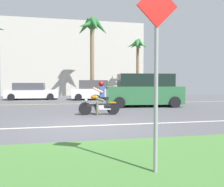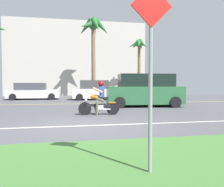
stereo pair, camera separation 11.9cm
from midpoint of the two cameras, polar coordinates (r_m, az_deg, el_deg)
The scene contains 13 objects.
ground at distance 10.51m, azimuth -8.46°, elevation -5.18°, with size 56.00×30.00×0.04m, color #545459.
grass_median at distance 3.61m, azimuth -2.50°, elevation -19.49°, with size 56.00×3.80×0.06m, color #477A38.
lane_line_near at distance 7.55m, azimuth -7.31°, elevation -8.02°, with size 50.40×0.12×0.01m, color silver.
lane_line_far at distance 15.73m, azimuth -9.41°, elevation -2.55°, with size 50.40×0.12×0.01m, color yellow.
motorcyclist at distance 10.02m, azimuth -3.49°, elevation -1.76°, with size 1.80×0.59×1.51m.
suv_nearby at distance 13.96m, azimuth 7.79°, elevation 0.71°, with size 4.76×2.54×1.95m.
parked_car_1 at distance 20.96m, azimuth -19.64°, elevation 0.44°, with size 4.31×2.01×1.44m.
parked_car_2 at distance 19.50m, azimuth -4.42°, elevation 0.71°, with size 4.20×2.20×1.66m.
parked_car_3 at distance 21.60m, azimuth 10.52°, elevation 0.58°, with size 4.37×1.91×1.42m.
palm_tree_0 at distance 24.54m, azimuth 6.36°, elevation 10.84°, with size 2.47×2.41×6.07m.
palm_tree_2 at distance 23.02m, azimuth -5.22°, elevation 14.99°, with size 3.30×3.48×7.82m.
street_sign at distance 3.40m, azimuth 10.08°, elevation 7.83°, with size 0.62×0.06×2.81m.
building_far at distance 28.58m, azimuth -9.28°, elevation 8.36°, with size 16.17×4.00×8.62m, color #BCB7AD.
Camera 1 is at (-0.57, -7.40, 1.38)m, focal length 36.49 mm.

